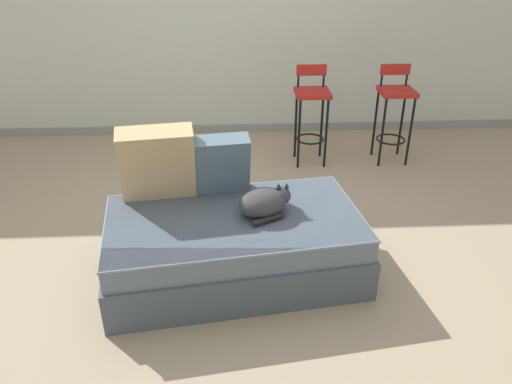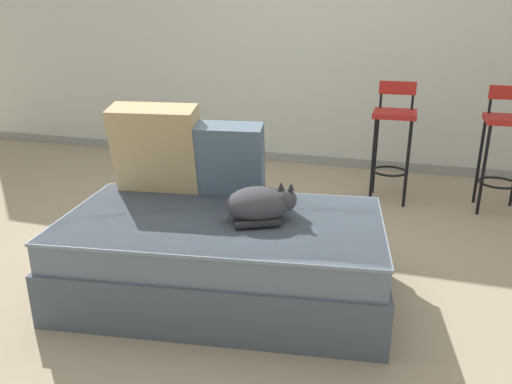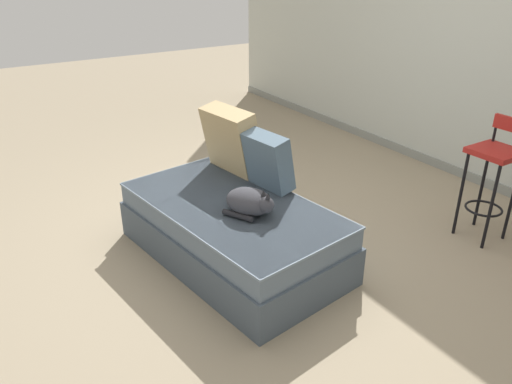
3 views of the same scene
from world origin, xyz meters
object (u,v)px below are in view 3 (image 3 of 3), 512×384
object	(u,v)px
couch	(233,230)
bar_stool_near_window	(494,168)
cat	(250,202)
throw_pillow_middle	(267,161)
throw_pillow_corner	(232,140)

from	to	relation	value
couch	bar_stool_near_window	size ratio (longest dim) A/B	1.88
couch	cat	xyz separation A→B (m)	(0.19, 0.03, 0.30)
throw_pillow_middle	bar_stool_near_window	xyz separation A→B (m)	(0.84, 1.43, -0.08)
throw_pillow_middle	couch	bearing A→B (deg)	-75.46
throw_pillow_middle	cat	bearing A→B (deg)	-47.85
cat	bar_stool_near_window	world-z (taller)	bar_stool_near_window
throw_pillow_corner	cat	world-z (taller)	throw_pillow_corner
bar_stool_near_window	throw_pillow_middle	bearing A→B (deg)	-120.57
throw_pillow_corner	bar_stool_near_window	world-z (taller)	throw_pillow_corner
throw_pillow_middle	cat	xyz separation A→B (m)	(0.28, -0.31, -0.12)
cat	couch	bearing A→B (deg)	-171.78
cat	throw_pillow_middle	bearing A→B (deg)	132.15
bar_stool_near_window	cat	bearing A→B (deg)	-107.84
throw_pillow_corner	bar_stool_near_window	size ratio (longest dim) A/B	0.56
throw_pillow_middle	cat	world-z (taller)	throw_pillow_middle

